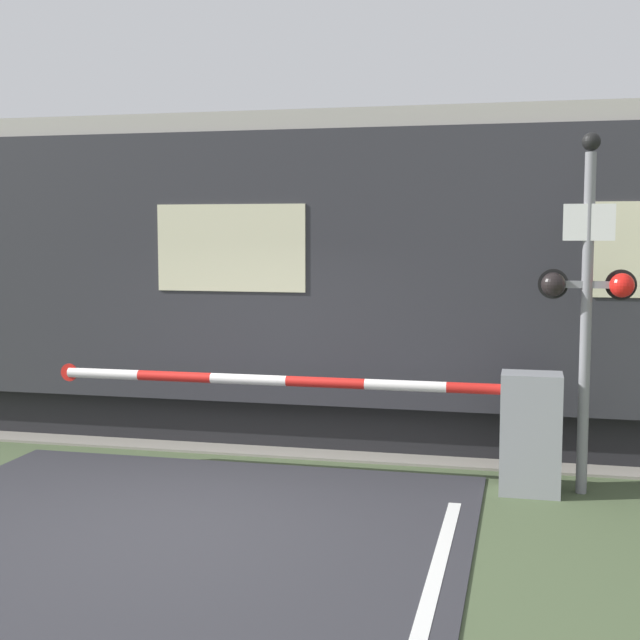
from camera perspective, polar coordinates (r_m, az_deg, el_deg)
name	(u,v)px	position (r m, az deg, el deg)	size (l,w,h in m)	color
ground_plane	(181,520)	(8.48, -8.87, -12.51)	(80.00, 80.00, 0.00)	#475638
track_bed	(292,426)	(12.08, -1.83, -6.80)	(36.00, 3.20, 0.13)	gray
train	(264,274)	(11.91, -3.58, 2.95)	(18.23, 2.78, 4.04)	black
crossing_barrier	(489,424)	(9.26, 10.78, -6.56)	(5.49, 0.44, 1.23)	gray
signal_post	(587,291)	(9.20, 16.71, 1.77)	(0.95, 0.26, 3.60)	gray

